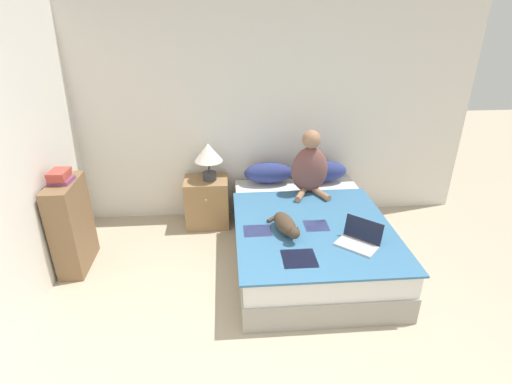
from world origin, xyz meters
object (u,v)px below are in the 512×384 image
object	(u,v)px
bed	(308,238)
pillow_near	(268,173)
bookshelf	(72,225)
laptop_open	(359,240)
pillow_far	(323,171)
person_sitting	(310,167)
book_stack_top	(60,177)
nightstand	(207,202)
cat_tabby	(286,225)
table_lamp	(208,155)

from	to	relation	value
bed	pillow_near	bearing A→B (deg)	110.43
pillow_near	bookshelf	bearing A→B (deg)	-158.26
laptop_open	pillow_far	bearing A→B (deg)	132.28
person_sitting	book_stack_top	size ratio (longest dim) A/B	3.29
nightstand	pillow_near	bearing A→B (deg)	4.20
cat_tabby	table_lamp	size ratio (longest dim) A/B	1.36
pillow_near	laptop_open	distance (m)	1.57
pillow_far	person_sitting	distance (m)	0.41
nightstand	book_stack_top	bearing A→B (deg)	-149.88
cat_tabby	table_lamp	distance (m)	1.36
bookshelf	pillow_far	bearing A→B (deg)	16.76
pillow_near	table_lamp	world-z (taller)	table_lamp
cat_tabby	laptop_open	distance (m)	0.67
person_sitting	pillow_near	bearing A→B (deg)	145.92
bed	pillow_far	xyz separation A→B (m)	(0.33, 0.89, 0.38)
pillow_near	book_stack_top	size ratio (longest dim) A/B	2.60
pillow_near	laptop_open	bearing A→B (deg)	-64.93
person_sitting	laptop_open	bearing A→B (deg)	-78.43
laptop_open	book_stack_top	bearing A→B (deg)	-150.40
laptop_open	bookshelf	distance (m)	2.77
laptop_open	table_lamp	xyz separation A→B (m)	(-1.36, 1.36, 0.35)
pillow_far	book_stack_top	xyz separation A→B (m)	(-2.71, -0.81, 0.37)
bed	table_lamp	distance (m)	1.47
person_sitting	bookshelf	xyz separation A→B (m)	(-2.47, -0.52, -0.34)
bookshelf	book_stack_top	world-z (taller)	book_stack_top
pillow_near	pillow_far	xyz separation A→B (m)	(0.66, 0.00, 0.00)
book_stack_top	laptop_open	bearing A→B (deg)	-12.60
cat_tabby	bookshelf	xyz separation A→B (m)	(-2.08, 0.35, -0.12)
laptop_open	nightstand	size ratio (longest dim) A/B	0.73
bed	table_lamp	xyz separation A→B (m)	(-1.02, 0.83, 0.65)
pillow_near	cat_tabby	distance (m)	1.16
cat_tabby	pillow_near	bearing A→B (deg)	167.86
pillow_near	bookshelf	world-z (taller)	bookshelf
laptop_open	bookshelf	world-z (taller)	bookshelf
laptop_open	bookshelf	bearing A→B (deg)	-150.40
nightstand	table_lamp	distance (m)	0.60
bookshelf	book_stack_top	distance (m)	0.53
bed	nightstand	xyz separation A→B (m)	(-1.07, 0.83, 0.05)
pillow_near	book_stack_top	distance (m)	2.23
pillow_far	laptop_open	bearing A→B (deg)	-89.92
cat_tabby	pillow_far	bearing A→B (deg)	137.76
pillow_near	table_lamp	bearing A→B (deg)	-175.09
bookshelf	book_stack_top	bearing A→B (deg)	168.64
book_stack_top	pillow_far	bearing A→B (deg)	16.70
nightstand	table_lamp	xyz separation A→B (m)	(0.05, -0.01, 0.60)
pillow_far	table_lamp	distance (m)	1.38
bed	cat_tabby	distance (m)	0.52
person_sitting	bookshelf	distance (m)	2.55
laptop_open	nightstand	world-z (taller)	laptop_open
pillow_far	table_lamp	bearing A→B (deg)	-177.48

